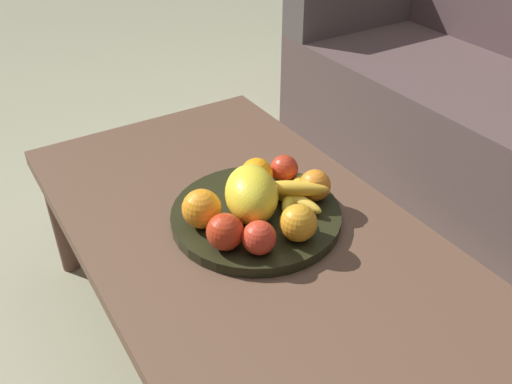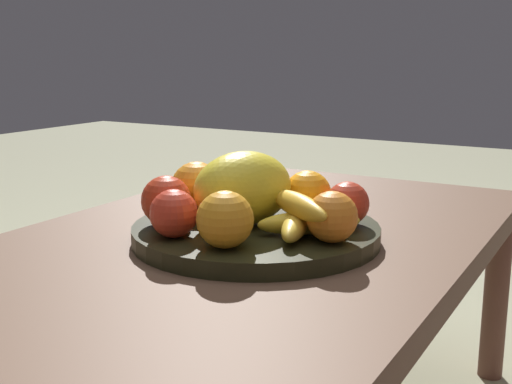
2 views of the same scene
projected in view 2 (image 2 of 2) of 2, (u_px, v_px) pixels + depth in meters
name	position (u px, v px, depth m)	size (l,w,h in m)	color
coffee_table	(236.00, 264.00, 1.01)	(1.17, 0.67, 0.40)	brown
fruit_bowl	(256.00, 233.00, 0.99)	(0.37, 0.37, 0.03)	black
melon_large_front	(243.00, 188.00, 0.98)	(0.16, 0.11, 0.11)	yellow
orange_front	(197.00, 187.00, 1.06)	(0.08, 0.08, 0.08)	orange
orange_left	(332.00, 217.00, 0.89)	(0.07, 0.07, 0.07)	orange
orange_right	(225.00, 220.00, 0.87)	(0.08, 0.08, 0.08)	orange
orange_back	(308.00, 194.00, 1.02)	(0.07, 0.07, 0.07)	orange
apple_front	(166.00, 201.00, 0.98)	(0.07, 0.07, 0.07)	red
apple_left	(347.00, 203.00, 0.98)	(0.07, 0.07, 0.07)	red
apple_right	(174.00, 214.00, 0.92)	(0.07, 0.07, 0.07)	red
banana_bunch	(301.00, 218.00, 0.93)	(0.15, 0.15, 0.06)	yellow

